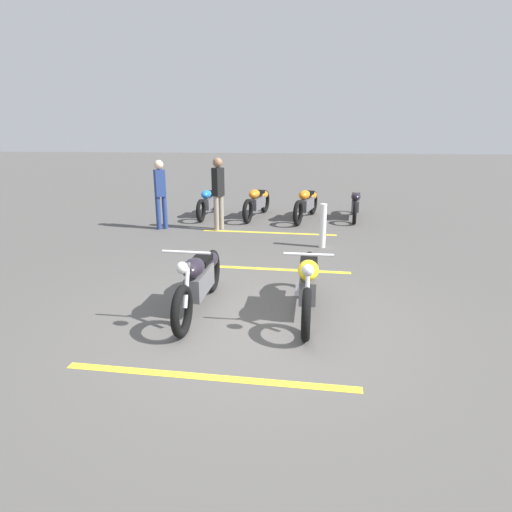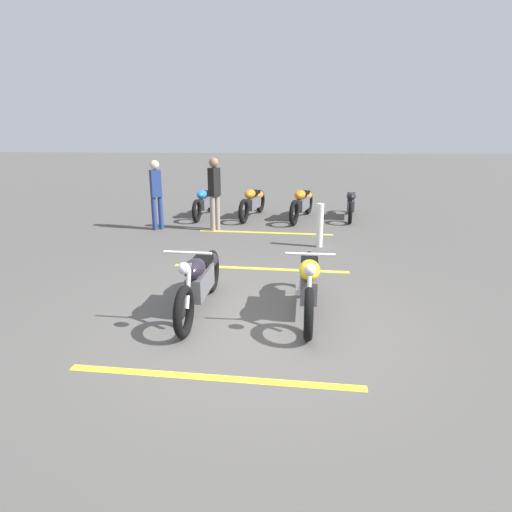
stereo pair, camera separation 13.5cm
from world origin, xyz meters
TOP-DOWN VIEW (x-y plane):
  - ground_plane at (0.00, 0.00)m, footprint 60.00×60.00m
  - motorcycle_bright_foreground at (0.50, -0.76)m, footprint 2.23×0.62m
  - motorcycle_dark_foreground at (0.49, 0.76)m, footprint 2.23×0.62m
  - motorcycle_row_far_left at (6.85, -2.28)m, footprint 1.97×0.42m
  - motorcycle_row_left at (6.64, -0.96)m, footprint 2.13×0.74m
  - motorcycle_row_center at (6.81, 0.38)m, footprint 2.09×0.64m
  - motorcycle_row_right at (6.85, 1.72)m, footprint 2.03×0.39m
  - bystander_near_row at (5.27, 2.63)m, footprint 0.28×0.30m
  - bystander_secondary at (5.28, 1.21)m, footprint 0.31×0.30m
  - bollard_post at (3.90, -1.20)m, footprint 0.14×0.14m
  - parking_stripe_near at (-1.28, 0.33)m, footprint 0.38×3.20m
  - parking_stripe_mid at (2.37, -0.01)m, footprint 0.38×3.20m
  - parking_stripe_far at (5.06, -0.02)m, footprint 0.38×3.20m

SIDE VIEW (x-z plane):
  - ground_plane at x=0.00m, z-range 0.00..0.00m
  - parking_stripe_near at x=-1.28m, z-range 0.00..0.01m
  - parking_stripe_mid at x=2.37m, z-range 0.00..0.01m
  - parking_stripe_far at x=5.06m, z-range 0.00..0.01m
  - motorcycle_row_far_left at x=6.85m, z-range 0.03..0.78m
  - motorcycle_row_right at x=6.85m, z-range 0.03..0.80m
  - motorcycle_row_center at x=6.81m, z-range 0.04..0.84m
  - motorcycle_row_left at x=6.64m, z-range 0.04..0.86m
  - motorcycle_bright_foreground at x=0.50m, z-range -0.06..0.98m
  - motorcycle_dark_foreground at x=0.49m, z-range -0.06..0.98m
  - bollard_post at x=3.90m, z-range 0.00..0.93m
  - bystander_near_row at x=5.27m, z-range 0.10..1.77m
  - bystander_secondary at x=5.28m, z-range 0.10..1.84m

